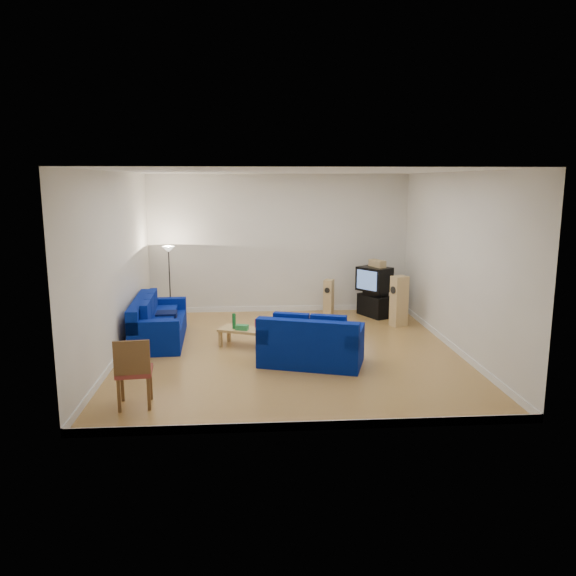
{
  "coord_description": "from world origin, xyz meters",
  "views": [
    {
      "loc": [
        -0.73,
        -9.71,
        3.05
      ],
      "look_at": [
        0.0,
        0.4,
        1.1
      ],
      "focal_mm": 35.0,
      "sensor_mm": 36.0,
      "label": 1
    }
  ],
  "objects": [
    {
      "name": "av_receiver",
      "position": [
        2.15,
        2.58,
        0.54
      ],
      "size": [
        0.6,
        0.59,
        0.11
      ],
      "primitive_type": "cube",
      "rotation": [
        0.0,
        0.0,
        -0.73
      ],
      "color": "black",
      "rests_on": "tv_stand"
    },
    {
      "name": "remote",
      "position": [
        -0.41,
        0.31,
        0.35
      ],
      "size": [
        0.18,
        0.11,
        0.02
      ],
      "primitive_type": "cube",
      "rotation": [
        0.0,
        0.0,
        -0.33
      ],
      "color": "black",
      "rests_on": "coffee_table"
    },
    {
      "name": "centre_speaker",
      "position": [
        2.18,
        2.62,
        1.21
      ],
      "size": [
        0.33,
        0.48,
        0.15
      ],
      "primitive_type": "cube",
      "rotation": [
        0.0,
        0.0,
        -1.18
      ],
      "color": "tan",
      "rests_on": "television"
    },
    {
      "name": "sofa_loveseat",
      "position": [
        0.3,
        -0.73,
        0.32
      ],
      "size": [
        1.89,
        1.41,
        0.84
      ],
      "rotation": [
        0.0,
        0.0,
        -0.31
      ],
      "color": "#000F62",
      "rests_on": "ground"
    },
    {
      "name": "speaker_left",
      "position": [
        1.1,
        2.7,
        0.42
      ],
      "size": [
        0.28,
        0.3,
        0.83
      ],
      "rotation": [
        0.0,
        0.0,
        -0.42
      ],
      "color": "tan",
      "rests_on": "ground"
    },
    {
      "name": "room",
      "position": [
        0.0,
        0.0,
        1.54
      ],
      "size": [
        6.01,
        6.51,
        3.21
      ],
      "color": "brown",
      "rests_on": "ground"
    },
    {
      "name": "bottle",
      "position": [
        -1.0,
        0.43,
        0.48
      ],
      "size": [
        0.09,
        0.09,
        0.29
      ],
      "primitive_type": "cylinder",
      "rotation": [
        0.0,
        0.0,
        -0.35
      ],
      "color": "#197233",
      "rests_on": "coffee_table"
    },
    {
      "name": "tv_stand",
      "position": [
        2.15,
        2.59,
        0.24
      ],
      "size": [
        0.74,
        0.91,
        0.49
      ],
      "primitive_type": "cube",
      "rotation": [
        0.0,
        0.0,
        -1.13
      ],
      "color": "black",
      "rests_on": "ground"
    },
    {
      "name": "floor_lamp",
      "position": [
        -2.45,
        2.56,
        1.36
      ],
      "size": [
        0.28,
        0.28,
        1.64
      ],
      "color": "black",
      "rests_on": "ground"
    },
    {
      "name": "dining_chair",
      "position": [
        -2.29,
        -2.37,
        0.55
      ],
      "size": [
        0.52,
        0.52,
        0.99
      ],
      "rotation": [
        0.0,
        0.0,
        0.1
      ],
      "color": "brown",
      "rests_on": "ground"
    },
    {
      "name": "speaker_right",
      "position": [
        2.45,
        1.69,
        0.54
      ],
      "size": [
        0.39,
        0.35,
        1.07
      ],
      "rotation": [
        0.0,
        0.0,
        -1.18
      ],
      "color": "tan",
      "rests_on": "ground"
    },
    {
      "name": "tissue_box",
      "position": [
        -0.86,
        0.33,
        0.39
      ],
      "size": [
        0.26,
        0.19,
        0.09
      ],
      "primitive_type": "cube",
      "rotation": [
        0.0,
        0.0,
        -0.33
      ],
      "color": "green",
      "rests_on": "coffee_table"
    },
    {
      "name": "red_canister",
      "position": [
        -0.57,
        0.53,
        0.41
      ],
      "size": [
        0.14,
        0.14,
        0.15
      ],
      "primitive_type": "cylinder",
      "rotation": [
        0.0,
        0.0,
        -0.41
      ],
      "color": "red",
      "rests_on": "coffee_table"
    },
    {
      "name": "sofa_three_seat",
      "position": [
        -2.51,
        0.9,
        0.31
      ],
      "size": [
        1.03,
        2.17,
        0.82
      ],
      "rotation": [
        0.0,
        0.0,
        -1.52
      ],
      "color": "#000F62",
      "rests_on": "ground"
    },
    {
      "name": "coffee_table",
      "position": [
        -0.8,
        0.42,
        0.29
      ],
      "size": [
        1.04,
        0.8,
        0.34
      ],
      "rotation": [
        0.0,
        0.0,
        -0.4
      ],
      "color": "tan",
      "rests_on": "ground"
    },
    {
      "name": "television",
      "position": [
        2.11,
        2.58,
        0.86
      ],
      "size": [
        0.83,
        0.86,
        0.54
      ],
      "rotation": [
        0.0,
        0.0,
        -0.91
      ],
      "color": "black",
      "rests_on": "av_receiver"
    }
  ]
}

